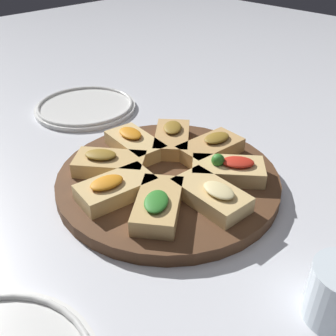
# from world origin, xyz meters

# --- Properties ---
(ground_plane) EXTENTS (3.00, 3.00, 0.00)m
(ground_plane) POSITION_xyz_m (0.00, 0.00, 0.00)
(ground_plane) COLOR silver
(serving_board) EXTENTS (0.39, 0.39, 0.02)m
(serving_board) POSITION_xyz_m (0.00, 0.00, 0.01)
(serving_board) COLOR #51331E
(serving_board) RESTS_ON ground_plane
(focaccia_slice_0) EXTENTS (0.13, 0.07, 0.04)m
(focaccia_slice_0) POSITION_xyz_m (0.10, -0.01, 0.04)
(focaccia_slice_0) COLOR tan
(focaccia_slice_0) RESTS_ON serving_board
(focaccia_slice_1) EXTENTS (0.13, 0.13, 0.04)m
(focaccia_slice_1) POSITION_xyz_m (0.08, 0.07, 0.04)
(focaccia_slice_1) COLOR tan
(focaccia_slice_1) RESTS_ON serving_board
(focaccia_slice_2) EXTENTS (0.08, 0.13, 0.04)m
(focaccia_slice_2) POSITION_xyz_m (0.01, 0.10, 0.04)
(focaccia_slice_2) COLOR #DBB775
(focaccia_slice_2) RESTS_ON serving_board
(focaccia_slice_3) EXTENTS (0.13, 0.13, 0.04)m
(focaccia_slice_3) POSITION_xyz_m (-0.06, 0.08, 0.04)
(focaccia_slice_3) COLOR tan
(focaccia_slice_3) RESTS_ON serving_board
(focaccia_slice_4) EXTENTS (0.13, 0.08, 0.04)m
(focaccia_slice_4) POSITION_xyz_m (-0.10, 0.01, 0.04)
(focaccia_slice_4) COLOR #DBB775
(focaccia_slice_4) RESTS_ON serving_board
(focaccia_slice_5) EXTENTS (0.13, 0.12, 0.04)m
(focaccia_slice_5) POSITION_xyz_m (-0.08, -0.06, 0.04)
(focaccia_slice_5) COLOR tan
(focaccia_slice_5) RESTS_ON serving_board
(focaccia_slice_6) EXTENTS (0.07, 0.12, 0.04)m
(focaccia_slice_6) POSITION_xyz_m (-0.01, -0.10, 0.04)
(focaccia_slice_6) COLOR #DBB775
(focaccia_slice_6) RESTS_ON serving_board
(focaccia_slice_7) EXTENTS (0.13, 0.13, 0.04)m
(focaccia_slice_7) POSITION_xyz_m (0.07, -0.08, 0.04)
(focaccia_slice_7) COLOR #DBB775
(focaccia_slice_7) RESTS_ON serving_board
(plate_right) EXTENTS (0.24, 0.24, 0.02)m
(plate_right) POSITION_xyz_m (0.08, 0.37, 0.01)
(plate_right) COLOR white
(plate_right) RESTS_ON ground_plane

